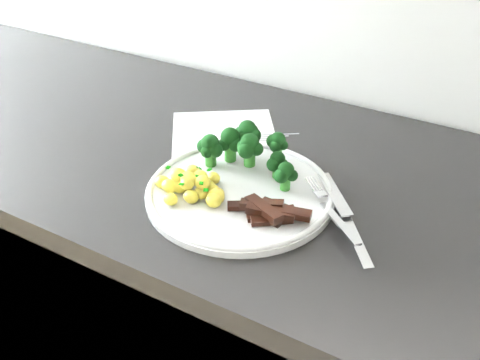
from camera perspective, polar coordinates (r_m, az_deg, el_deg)
counter at (r=1.28m, az=-2.75°, el=-15.39°), size 2.48×0.62×0.93m
recipe_paper at (r=1.00m, az=-1.54°, el=3.73°), size 0.32×0.34×0.00m
plate at (r=0.86m, az=-0.00°, el=-1.19°), size 0.30×0.30×0.02m
broccoli at (r=0.89m, az=0.84°, el=3.48°), size 0.18×0.10×0.07m
potatoes at (r=0.84m, az=-4.87°, el=-0.48°), size 0.12×0.10×0.04m
beef_strips at (r=0.80m, az=3.08°, el=-3.25°), size 0.13×0.07×0.03m
fork at (r=0.81m, az=9.72°, el=-3.37°), size 0.13×0.13×0.02m
knife at (r=0.80m, az=11.46°, el=-4.98°), size 0.15×0.19×0.02m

